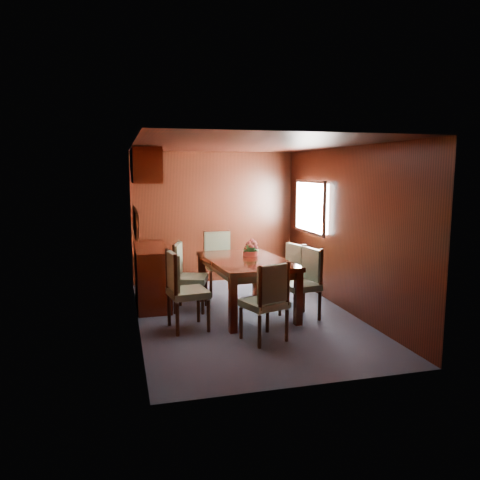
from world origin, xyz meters
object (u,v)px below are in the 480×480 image
object	(u,v)px
chair_head	(268,298)
flower_centerpiece	(250,248)
dining_table	(246,266)
chair_left_near	(182,286)
chair_right_near	(305,279)
sideboard	(151,275)

from	to	relation	value
chair_head	flower_centerpiece	bearing A→B (deg)	63.14
chair_head	flower_centerpiece	distance (m)	1.52
dining_table	chair_head	xyz separation A→B (m)	(-0.07, -1.23, -0.13)
flower_centerpiece	chair_left_near	bearing A→B (deg)	-145.98
dining_table	flower_centerpiece	xyz separation A→B (m)	(0.13, 0.24, 0.23)
chair_right_near	chair_left_near	bearing A→B (deg)	83.06
chair_head	chair_left_near	bearing A→B (deg)	124.12
chair_right_near	dining_table	bearing A→B (deg)	48.85
sideboard	flower_centerpiece	bearing A→B (deg)	-21.48
dining_table	chair_right_near	distance (m)	0.86
chair_left_near	chair_right_near	distance (m)	1.74
dining_table	flower_centerpiece	world-z (taller)	flower_centerpiece
chair_right_near	flower_centerpiece	distance (m)	0.97
sideboard	chair_left_near	bearing A→B (deg)	-77.38
sideboard	dining_table	world-z (taller)	sideboard
sideboard	flower_centerpiece	xyz separation A→B (m)	(1.43, -0.56, 0.46)
chair_left_near	flower_centerpiece	bearing A→B (deg)	116.29
flower_centerpiece	dining_table	bearing A→B (deg)	-119.29
sideboard	chair_left_near	size ratio (longest dim) A/B	1.34
chair_left_near	flower_centerpiece	size ratio (longest dim) A/B	4.26
chair_left_near	chair_head	size ratio (longest dim) A/B	1.06
chair_head	dining_table	bearing A→B (deg)	67.77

